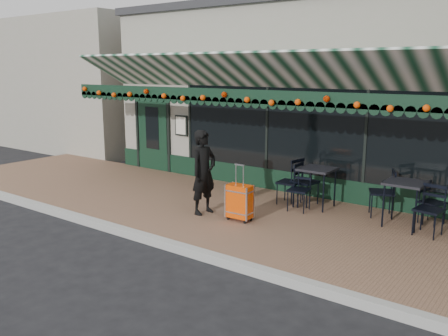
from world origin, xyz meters
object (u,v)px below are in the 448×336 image
Objects in this scene: suitcase at (239,202)px; chair_a_front at (429,210)px; cafe_table_b at (317,172)px; chair_b_front at (299,190)px; cafe_table_a at (405,186)px; woman at (204,172)px; chair_a_left at (382,193)px; chair_b_right at (305,182)px; chair_a_right at (432,203)px; chair_b_left at (289,183)px.

chair_a_front is (3.13, 1.28, 0.09)m from suitcase.
cafe_table_b is 0.59m from chair_b_front.
chair_b_front is (-2.01, -0.28, -0.33)m from cafe_table_a.
cafe_table_b is (-1.84, 0.17, -0.00)m from cafe_table_a.
suitcase is (0.84, 0.03, -0.48)m from woman.
cafe_table_a is 0.99× the size of chair_b_front.
suitcase is at bearing -149.63° from cafe_table_a.
chair_a_left reaches higher than cafe_table_a.
chair_a_left reaches higher than cafe_table_b.
chair_b_right is 1.15× the size of chair_b_front.
chair_a_left is 1.20m from chair_a_front.
cafe_table_b is at bearing 177.22° from chair_a_front.
woman reaches higher than chair_a_front.
cafe_table_a reaches higher than chair_a_right.
cafe_table_b is 0.40m from chair_b_right.
chair_b_right is (-2.12, 0.21, -0.27)m from cafe_table_a.
suitcase reaches higher than chair_a_left.
woman is 1.81× the size of chair_b_left.
chair_b_left is at bearing 116.86° from chair_a_right.
suitcase is at bearing -150.01° from chair_a_front.
cafe_table_b is 2.28m from chair_a_right.
chair_b_front is at bearing -111.29° from cafe_table_b.
woman reaches higher than chair_b_right.
cafe_table_b is (0.79, 1.71, 0.39)m from suitcase.
woman is at bearing 179.98° from suitcase.
cafe_table_a is 0.90× the size of chair_b_left.
chair_b_right is 0.51m from chair_b_front.
suitcase is 2.83m from chair_a_left.
cafe_table_b is 1.04× the size of chair_a_right.
chair_b_front is (-1.48, -0.63, -0.05)m from chair_a_left.
woman is at bearing -145.89° from chair_b_front.
chair_a_front is at bearing -27.71° from cafe_table_a.
chair_b_left is at bearing -166.72° from cafe_table_b.
woman is 2.00× the size of cafe_table_a.
woman is 1.99× the size of chair_b_front.
chair_b_left is at bearing -178.09° from chair_a_front.
chair_a_right is (0.40, 0.44, -0.36)m from cafe_table_a.
chair_a_right is at bearing -56.38° from woman.
chair_a_left is at bearing 96.71° from chair_b_left.
suitcase reaches higher than cafe_table_a.
suitcase is 1.82m from chair_b_right.
cafe_table_b reaches higher than chair_a_right.
chair_a_right is 0.72m from chair_a_front.
chair_a_right is at bearing 71.25° from chair_a_left.
chair_a_front is 2.51m from chair_b_front.
chair_b_left is 0.34m from chair_b_right.
chair_b_front is (-2.41, -0.73, 0.02)m from chair_a_right.
woman is at bearing 152.21° from chair_b_right.
chair_a_front is at bearing -153.36° from chair_a_right.
chair_a_left is at bearing 114.26° from chair_a_right.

